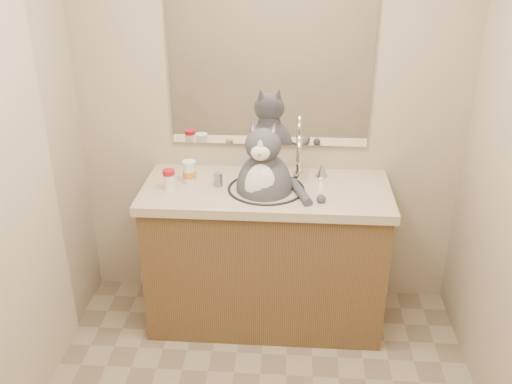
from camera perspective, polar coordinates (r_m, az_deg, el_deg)
room at (r=2.05m, az=-0.35°, el=-1.96°), size 2.22×2.52×2.42m
vanity at (r=3.26m, az=0.99°, el=-6.03°), size 1.34×0.59×1.12m
mirror at (r=3.14m, az=1.40°, el=12.57°), size 1.10×0.02×0.90m
cat at (r=3.03m, az=0.83°, el=0.80°), size 0.43×0.39×0.60m
pill_bottle_redcap at (r=3.06m, az=-8.68°, el=1.23°), size 0.07×0.07×0.11m
pill_bottle_orange at (r=3.13m, az=-6.69°, el=1.98°), size 0.09×0.09×0.12m
grey_canister at (r=3.08m, az=-3.79°, el=1.24°), size 0.06×0.06×0.07m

